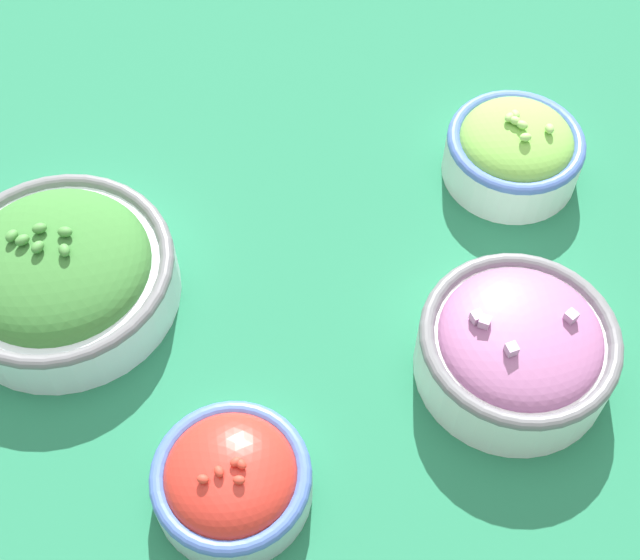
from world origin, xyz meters
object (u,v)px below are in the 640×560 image
bowl_lettuce (514,149)px  bowl_broccoli (60,272)px  bowl_cherry_tomatoes (231,479)px  bowl_red_onion (517,346)px

bowl_lettuce → bowl_broccoli: 0.41m
bowl_cherry_tomatoes → bowl_broccoli: bowl_broccoli is taller
bowl_lettuce → bowl_broccoli: (-0.41, 0.05, 0.00)m
bowl_red_onion → bowl_broccoli: 0.37m
bowl_cherry_tomatoes → bowl_broccoli: size_ratio=0.61×
bowl_red_onion → bowl_cherry_tomatoes: bearing=179.1°
bowl_broccoli → bowl_cherry_tomatoes: bearing=-75.6°
bowl_lettuce → bowl_cherry_tomatoes: bowl_lettuce is taller
bowl_lettuce → bowl_cherry_tomatoes: size_ratio=1.06×
bowl_cherry_tomatoes → bowl_broccoli: 0.23m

